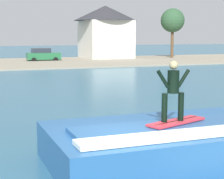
{
  "coord_description": "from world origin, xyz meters",
  "views": [
    {
      "loc": [
        -3.67,
        -8.77,
        3.57
      ],
      "look_at": [
        1.64,
        5.24,
        1.5
      ],
      "focal_mm": 63.11,
      "sensor_mm": 36.0,
      "label": 1
    }
  ],
  "objects_px": {
    "surfer": "(173,88)",
    "car_far_shore": "(43,55)",
    "surfboard": "(176,122)",
    "wave_crest": "(167,143)",
    "tree_tall_bare": "(173,21)",
    "house_gabled_white": "(105,29)"
  },
  "relations": [
    {
      "from": "surfboard",
      "to": "tree_tall_bare",
      "type": "relative_size",
      "value": 0.26
    },
    {
      "from": "surfboard",
      "to": "surfer",
      "type": "xyz_separation_m",
      "value": [
        -0.14,
        -0.03,
        0.97
      ]
    },
    {
      "from": "wave_crest",
      "to": "house_gabled_white",
      "type": "distance_m",
      "value": 49.64
    },
    {
      "from": "house_gabled_white",
      "to": "tree_tall_bare",
      "type": "relative_size",
      "value": 1.26
    },
    {
      "from": "surfer",
      "to": "tree_tall_bare",
      "type": "distance_m",
      "value": 50.15
    },
    {
      "from": "car_far_shore",
      "to": "house_gabled_white",
      "type": "distance_m",
      "value": 11.35
    },
    {
      "from": "surfboard",
      "to": "house_gabled_white",
      "type": "distance_m",
      "value": 49.74
    },
    {
      "from": "wave_crest",
      "to": "car_far_shore",
      "type": "height_order",
      "value": "car_far_shore"
    },
    {
      "from": "wave_crest",
      "to": "tree_tall_bare",
      "type": "xyz_separation_m",
      "value": [
        24.56,
        43.36,
        5.21
      ]
    },
    {
      "from": "wave_crest",
      "to": "tree_tall_bare",
      "type": "relative_size",
      "value": 0.88
    },
    {
      "from": "surfboard",
      "to": "wave_crest",
      "type": "bearing_deg",
      "value": 131.04
    },
    {
      "from": "surfer",
      "to": "car_far_shore",
      "type": "relative_size",
      "value": 0.37
    },
    {
      "from": "wave_crest",
      "to": "house_gabled_white",
      "type": "xyz_separation_m",
      "value": [
        15.13,
        47.11,
        3.99
      ]
    },
    {
      "from": "wave_crest",
      "to": "surfer",
      "type": "relative_size",
      "value": 3.96
    },
    {
      "from": "surfer",
      "to": "surfboard",
      "type": "bearing_deg",
      "value": 12.19
    },
    {
      "from": "surfboard",
      "to": "tree_tall_bare",
      "type": "bearing_deg",
      "value": 60.76
    },
    {
      "from": "car_far_shore",
      "to": "tree_tall_bare",
      "type": "relative_size",
      "value": 0.59
    },
    {
      "from": "surfboard",
      "to": "tree_tall_bare",
      "type": "height_order",
      "value": "tree_tall_bare"
    },
    {
      "from": "car_far_shore",
      "to": "house_gabled_white",
      "type": "relative_size",
      "value": 0.47
    },
    {
      "from": "tree_tall_bare",
      "to": "car_far_shore",
      "type": "bearing_deg",
      "value": 178.76
    },
    {
      "from": "surfboard",
      "to": "tree_tall_bare",
      "type": "xyz_separation_m",
      "value": [
        24.38,
        43.56,
        4.57
      ]
    },
    {
      "from": "surfboard",
      "to": "car_far_shore",
      "type": "height_order",
      "value": "car_far_shore"
    }
  ]
}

